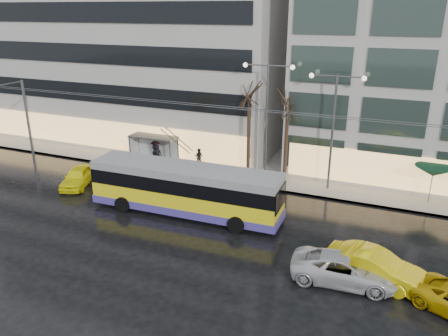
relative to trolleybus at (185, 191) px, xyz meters
The scene contains 18 objects.
ground 3.65m from the trolleybus, 70.80° to the right, with size 140.00×140.00×0.00m, color black.
sidewalk 11.44m from the trolleybus, 74.26° to the left, with size 80.00×10.00×0.15m, color gray.
kerb 6.89m from the trolleybus, 62.72° to the left, with size 80.00×0.10×0.15m, color slate.
building_left 23.81m from the trolleybus, 133.16° to the left, with size 34.00×14.00×22.00m, color #B1ADA9.
trolleybus is the anchor object (origin of this frame).
catenary 5.89m from the trolleybus, 66.84° to the left, with size 42.24×5.12×7.00m.
bus_shelter 10.55m from the trolleybus, 133.88° to the left, with size 4.20×1.60×2.51m.
street_lamp_near 9.38m from the trolleybus, 68.26° to the left, with size 3.96×0.36×9.03m.
street_lamp_far 11.89m from the trolleybus, 43.69° to the left, with size 3.96×0.36×8.53m.
tree_a 9.74m from the trolleybus, 78.74° to the left, with size 3.20×3.20×8.40m.
tree_b 10.47m from the trolleybus, 60.58° to the left, with size 3.20×3.20×7.70m.
parasol_a 17.05m from the trolleybus, 27.70° to the left, with size 2.50×2.50×2.65m.
taxi_a 10.05m from the trolleybus, behind, with size 1.73×4.30×1.47m, color #FFF80D.
taxi_b 12.75m from the trolleybus, 14.80° to the right, with size 1.72×4.95×1.63m, color yellow.
sedan_silver 11.66m from the trolleybus, 19.55° to the right, with size 2.44×5.28×1.47m, color silver.
pedestrian_a 9.36m from the trolleybus, 132.08° to the left, with size 1.18×1.19×2.19m.
pedestrian_b 9.25m from the trolleybus, 110.36° to the left, with size 0.79×0.64×1.50m.
pedestrian_c 10.01m from the trolleybus, 132.37° to the left, with size 1.32×1.14×2.11m.
Camera 1 is at (11.57, -20.42, 13.00)m, focal length 35.00 mm.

